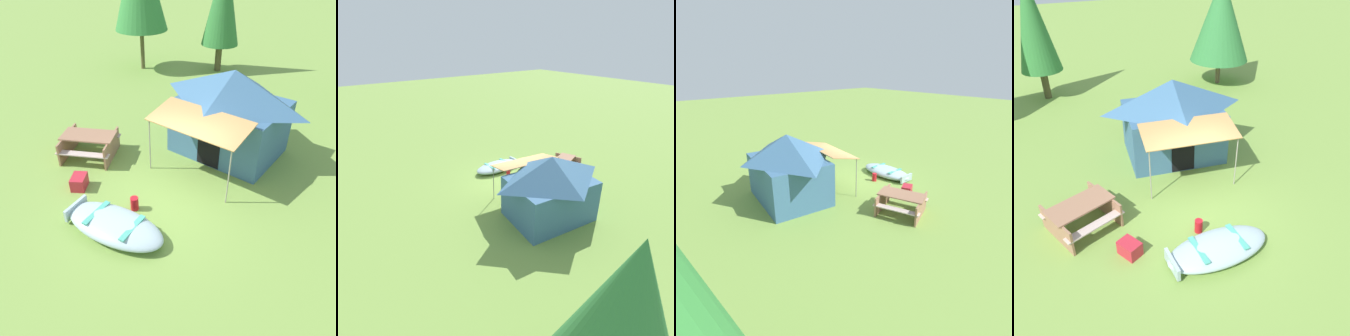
% 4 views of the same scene
% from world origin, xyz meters
% --- Properties ---
extents(ground_plane, '(80.00, 80.00, 0.00)m').
position_xyz_m(ground_plane, '(0.00, 0.00, 0.00)').
color(ground_plane, '#789C44').
extents(beached_rowboat, '(2.66, 1.25, 0.44)m').
position_xyz_m(beached_rowboat, '(-0.42, -1.64, 0.23)').
color(beached_rowboat, '#A3BBC4').
rests_on(beached_rowboat, ground_plane).
extents(canvas_cabin_tent, '(3.72, 4.15, 2.73)m').
position_xyz_m(canvas_cabin_tent, '(0.48, 3.27, 1.41)').
color(canvas_cabin_tent, '#3B658B').
rests_on(canvas_cabin_tent, ground_plane).
extents(picnic_table, '(2.11, 2.03, 0.77)m').
position_xyz_m(picnic_table, '(-3.21, 0.72, 0.48)').
color(picnic_table, '#9B6C51').
rests_on(picnic_table, ground_plane).
extents(cooler_box, '(0.59, 0.65, 0.38)m').
position_xyz_m(cooler_box, '(-2.36, -0.74, 0.19)').
color(cooler_box, red).
rests_on(cooler_box, ground_plane).
extents(fuel_can, '(0.29, 0.29, 0.37)m').
position_xyz_m(fuel_can, '(-0.47, -0.71, 0.19)').
color(fuel_can, red).
rests_on(fuel_can, ground_plane).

